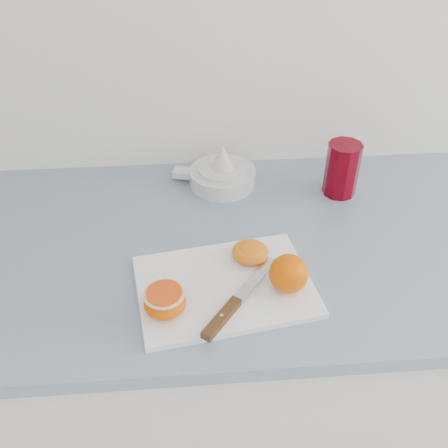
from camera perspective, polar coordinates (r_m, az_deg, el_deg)
name	(u,v)px	position (r m, az deg, el deg)	size (l,w,h in m)	color
counter	(282,366)	(1.36, 6.66, -15.86)	(2.61, 0.64, 0.89)	silver
cutting_board	(225,286)	(0.90, 0.08, -7.12)	(0.31, 0.22, 0.01)	white
whole_orange	(289,274)	(0.88, 7.40, -5.64)	(0.07, 0.07, 0.07)	#EE5900
half_orange	(165,301)	(0.85, -6.77, -8.78)	(0.07, 0.07, 0.04)	#EE5900
squeezed_shell	(250,252)	(0.94, 3.02, -3.19)	(0.07, 0.07, 0.03)	orange
paring_knife	(228,311)	(0.85, 0.47, -9.87)	(0.15, 0.19, 0.01)	#4F3415
citrus_juicer	(222,174)	(1.16, -0.26, 5.77)	(0.19, 0.15, 0.10)	white
red_tumbler	(342,171)	(1.14, 13.29, 5.92)	(0.08, 0.08, 0.12)	#63000D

